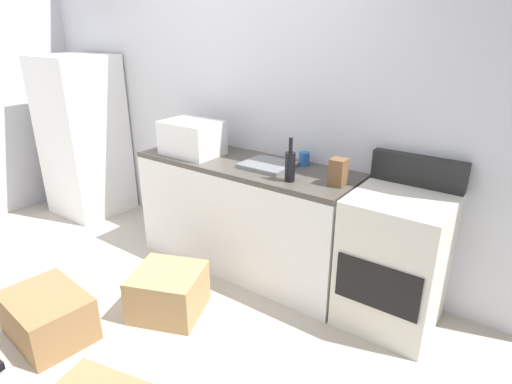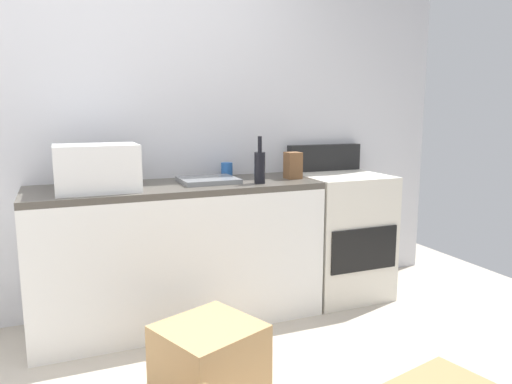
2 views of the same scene
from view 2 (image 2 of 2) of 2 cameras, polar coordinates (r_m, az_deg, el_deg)
name	(u,v)px [view 2 (image 2 of 2)]	position (r m, az deg, el deg)	size (l,w,h in m)	color
wall_back	(118,120)	(3.33, -16.08, 8.24)	(5.00, 0.10, 2.60)	silver
kitchen_counter	(178,253)	(3.17, -9.18, -7.17)	(1.80, 0.60, 0.90)	white
stove_oven	(340,233)	(3.63, 9.92, -4.76)	(0.60, 0.61, 1.10)	silver
microwave	(97,168)	(2.91, -18.33, 2.74)	(0.46, 0.34, 0.27)	white
sink_basin	(208,180)	(3.13, -5.70, 1.41)	(0.36, 0.32, 0.03)	slate
wine_bottle	(260,166)	(3.06, 0.45, 3.06)	(0.07, 0.07, 0.30)	black
coffee_mug	(227,170)	(3.37, -3.48, 2.63)	(0.08, 0.08, 0.10)	#2659A5
knife_block	(293,165)	(3.29, 4.40, 3.16)	(0.10, 0.10, 0.18)	brown
cardboard_box_medium	(209,356)	(2.53, -5.55, -18.74)	(0.45, 0.43, 0.32)	tan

